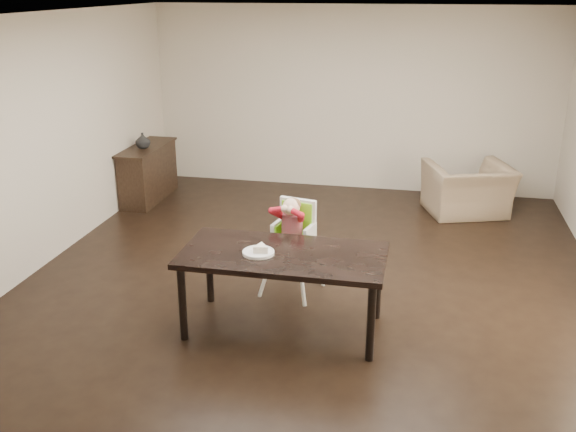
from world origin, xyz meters
The scene contains 8 objects.
ground centered at (0.00, 0.00, 0.00)m, with size 7.00×7.00×0.00m, color black.
room_walls centered at (0.00, 0.00, 1.86)m, with size 6.02×7.02×2.71m.
dining_table centered at (-0.08, -0.94, 0.67)m, with size 1.80×0.90×0.75m.
high_chair centered at (-0.15, -0.17, 0.71)m, with size 0.50×0.50×1.01m.
plate centered at (-0.28, -1.00, 0.78)m, with size 0.35×0.35×0.08m.
armchair centered at (1.71, 2.60, 0.46)m, with size 1.06×0.69×0.93m, color #977E60.
sideboard centered at (-2.78, 2.29, 0.40)m, with size 0.44×1.26×0.79m.
vase centered at (-2.78, 2.20, 0.89)m, with size 0.21×0.22×0.21m, color #99999E.
Camera 1 is at (1.03, -6.00, 2.99)m, focal length 40.00 mm.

